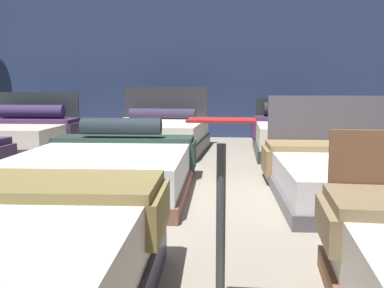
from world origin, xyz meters
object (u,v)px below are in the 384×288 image
at_px(bed_6, 348,175).
at_px(bed_9, 155,136).
at_px(bed_8, 20,135).
at_px(bed_10, 302,136).
at_px(price_sign, 220,252).
at_px(bed_5, 108,169).

xyz_separation_m(bed_6, bed_9, (-2.38, 2.77, 0.05)).
height_order(bed_6, bed_9, bed_9).
bearing_deg(bed_8, bed_9, -2.08).
height_order(bed_8, bed_10, bed_8).
xyz_separation_m(bed_10, price_sign, (-1.13, -5.33, 0.08)).
xyz_separation_m(bed_9, bed_10, (2.35, -0.00, 0.01)).
height_order(bed_5, bed_6, bed_6).
bearing_deg(bed_6, bed_10, 88.68).
height_order(bed_8, price_sign, bed_8).
height_order(bed_5, bed_10, bed_10).
bearing_deg(price_sign, bed_6, 65.65).
relative_size(bed_9, price_sign, 2.29).
xyz_separation_m(bed_6, bed_8, (-4.67, 2.81, 0.04)).
xyz_separation_m(bed_5, bed_6, (2.37, 0.03, -0.02)).
distance_m(bed_6, bed_8, 5.45).
distance_m(bed_5, bed_6, 2.37).
height_order(bed_8, bed_9, bed_9).
distance_m(bed_5, bed_10, 3.65).
xyz_separation_m(bed_6, price_sign, (-1.16, -2.56, 0.15)).
height_order(bed_9, price_sign, bed_9).
bearing_deg(bed_10, price_sign, -101.53).
relative_size(bed_8, bed_9, 0.92).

